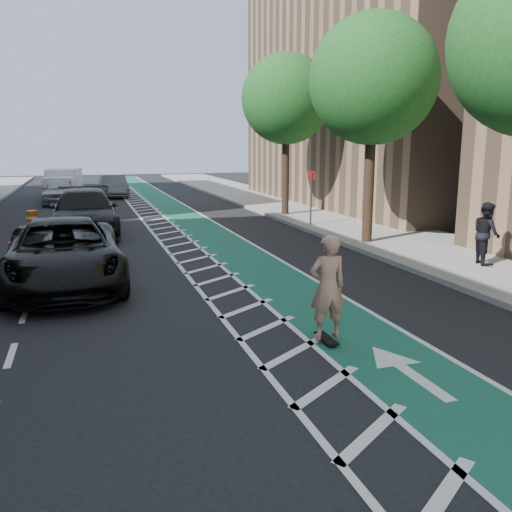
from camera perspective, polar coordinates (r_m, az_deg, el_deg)
name	(u,v)px	position (r m, az deg, el deg)	size (l,w,h in m)	color
ground	(192,336)	(10.55, -6.70, -8.39)	(120.00, 120.00, 0.00)	black
bike_lane	(220,241)	(20.64, -3.85, 1.59)	(2.00, 90.00, 0.01)	#1A5D48
buffer_strip	(181,243)	(20.34, -7.95, 1.35)	(1.40, 90.00, 0.01)	silver
sidewalk_right	(372,231)	(23.03, 12.07, 2.58)	(5.00, 90.00, 0.15)	gray
curb_right	(317,234)	(21.93, 6.49, 2.33)	(0.12, 90.00, 0.16)	gray
building_right_far	(413,44)	(35.95, 16.24, 20.64)	(14.00, 22.00, 19.00)	#84664C
tree_r_c	(367,82)	(20.35, 11.57, 17.55)	(4.20, 4.20, 7.90)	#382619
tree_r_d	(286,99)	(27.60, 3.18, 16.14)	(4.20, 4.20, 7.90)	#382619
sign_post	(311,197)	(23.80, 5.81, 6.16)	(0.35, 0.08, 2.47)	#4C4C4C
skateboard	(326,338)	(10.22, 7.40, -8.60)	(0.22, 0.74, 0.10)	black
skateboarder	(328,287)	(9.92, 7.55, -3.25)	(0.70, 0.46, 1.93)	tan
suv_near	(64,253)	(14.78, -19.56, 0.29)	(2.86, 6.20, 1.72)	black
suv_far	(84,213)	(22.84, -17.62, 4.35)	(2.57, 6.32, 1.83)	black
car_silver	(60,191)	(35.82, -19.98, 6.46)	(1.89, 4.69, 1.60)	#A6A5AB
car_grey	(114,186)	(39.39, -14.74, 7.12)	(1.60, 4.60, 1.52)	#57575C
pedestrian	(486,233)	(17.17, 23.07, 2.21)	(0.89, 0.69, 1.82)	black
box_truck	(63,184)	(40.92, -19.62, 7.16)	(2.59, 4.81, 1.91)	white
barrel_a	(18,256)	(17.47, -23.80, 0.01)	(0.59, 0.59, 0.80)	#D63E0B
barrel_b	(86,224)	(22.85, -17.51, 3.22)	(0.73, 0.73, 0.99)	#D6510B
barrel_c	(33,221)	(25.24, -22.46, 3.45)	(0.61, 0.61, 0.83)	#D5580B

